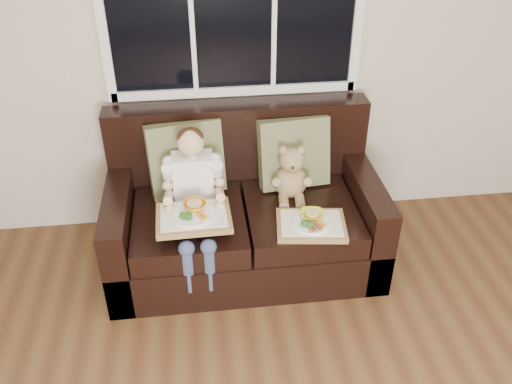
{
  "coord_description": "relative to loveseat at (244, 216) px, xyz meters",
  "views": [
    {
      "loc": [
        -0.46,
        -0.82,
        2.4
      ],
      "look_at": [
        -0.13,
        1.85,
        0.61
      ],
      "focal_mm": 38.0,
      "sensor_mm": 36.0,
      "label": 1
    }
  ],
  "objects": [
    {
      "name": "child",
      "position": [
        -0.31,
        -0.12,
        0.32
      ],
      "size": [
        0.36,
        0.59,
        0.8
      ],
      "color": "white",
      "rests_on": "loveseat"
    },
    {
      "name": "room_walls",
      "position": [
        0.19,
        -2.02,
        1.28
      ],
      "size": [
        4.52,
        5.02,
        2.71
      ],
      "color": "beige",
      "rests_on": "ground"
    },
    {
      "name": "teddy_bear",
      "position": [
        0.31,
        0.0,
        0.29
      ],
      "size": [
        0.23,
        0.29,
        0.37
      ],
      "rotation": [
        0.0,
        0.0,
        -0.1
      ],
      "color": "#A08054",
      "rests_on": "loveseat"
    },
    {
      "name": "pillow_left",
      "position": [
        -0.35,
        0.15,
        0.37
      ],
      "size": [
        0.5,
        0.3,
        0.48
      ],
      "rotation": [
        -0.21,
        0.0,
        0.2
      ],
      "color": "#5C613C",
      "rests_on": "loveseat"
    },
    {
      "name": "loveseat",
      "position": [
        0.0,
        0.0,
        0.0
      ],
      "size": [
        1.7,
        0.92,
        0.96
      ],
      "color": "black",
      "rests_on": "ground"
    },
    {
      "name": "tray_right",
      "position": [
        0.37,
        -0.35,
        0.17
      ],
      "size": [
        0.44,
        0.36,
        0.09
      ],
      "rotation": [
        0.0,
        0.0,
        -0.13
      ],
      "color": "olive",
      "rests_on": "loveseat"
    },
    {
      "name": "tray_left",
      "position": [
        -0.32,
        -0.32,
        0.27
      ],
      "size": [
        0.43,
        0.33,
        0.1
      ],
      "rotation": [
        0.0,
        0.0,
        0.02
      ],
      "color": "olive",
      "rests_on": "child"
    },
    {
      "name": "pillow_right",
      "position": [
        0.35,
        0.15,
        0.37
      ],
      "size": [
        0.47,
        0.26,
        0.47
      ],
      "rotation": [
        -0.21,
        0.0,
        0.12
      ],
      "color": "#5C613C",
      "rests_on": "loveseat"
    }
  ]
}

